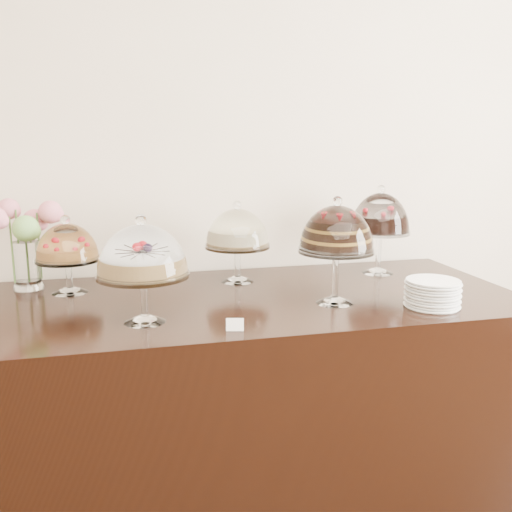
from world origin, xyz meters
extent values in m
cube|color=beige|center=(0.00, 3.00, 1.50)|extent=(5.00, 0.04, 3.00)
cube|color=black|center=(-0.18, 2.45, 0.45)|extent=(2.20, 1.00, 0.90)
cone|color=white|center=(-0.64, 2.22, 0.91)|extent=(0.15, 0.15, 0.02)
cylinder|color=white|center=(-0.64, 2.22, 1.00)|extent=(0.03, 0.03, 0.14)
cylinder|color=white|center=(-0.64, 2.22, 1.07)|extent=(0.33, 0.33, 0.01)
cylinder|color=#A8824A|center=(-0.64, 2.22, 1.11)|extent=(0.27, 0.27, 0.06)
sphere|color=red|center=(-0.56, 2.24, 1.15)|extent=(0.02, 0.02, 0.02)
sphere|color=red|center=(-0.69, 2.27, 1.15)|extent=(0.02, 0.02, 0.02)
sphere|color=red|center=(-0.65, 2.14, 1.15)|extent=(0.02, 0.02, 0.02)
sphere|color=white|center=(-0.64, 2.22, 1.27)|extent=(0.04, 0.04, 0.04)
cone|color=white|center=(0.11, 2.28, 0.91)|extent=(0.15, 0.15, 0.02)
cylinder|color=white|center=(0.11, 2.28, 1.02)|extent=(0.03, 0.03, 0.18)
cylinder|color=white|center=(0.11, 2.28, 1.11)|extent=(0.30, 0.30, 0.01)
cylinder|color=black|center=(0.11, 2.28, 1.17)|extent=(0.21, 0.21, 0.11)
sphere|color=red|center=(0.17, 2.30, 1.24)|extent=(0.02, 0.02, 0.02)
sphere|color=red|center=(0.12, 2.34, 1.24)|extent=(0.02, 0.02, 0.02)
sphere|color=red|center=(0.07, 2.32, 1.24)|extent=(0.02, 0.02, 0.02)
sphere|color=red|center=(0.05, 2.26, 1.24)|extent=(0.02, 0.02, 0.02)
sphere|color=red|center=(0.10, 2.22, 1.24)|extent=(0.02, 0.02, 0.02)
sphere|color=red|center=(0.15, 2.24, 1.24)|extent=(0.02, 0.02, 0.02)
sphere|color=white|center=(0.11, 2.28, 1.30)|extent=(0.04, 0.04, 0.04)
cone|color=white|center=(-0.19, 2.71, 0.91)|extent=(0.15, 0.15, 0.02)
cylinder|color=white|center=(-0.19, 2.71, 0.99)|extent=(0.03, 0.03, 0.13)
cylinder|color=white|center=(-0.19, 2.71, 1.06)|extent=(0.29, 0.29, 0.01)
cylinder|color=#FCF0C3|center=(-0.19, 2.71, 1.10)|extent=(0.24, 0.24, 0.07)
sphere|color=white|center=(-0.19, 2.71, 1.25)|extent=(0.04, 0.04, 0.04)
cone|color=white|center=(0.50, 2.71, 0.91)|extent=(0.15, 0.15, 0.02)
cylinder|color=white|center=(0.50, 2.71, 1.01)|extent=(0.03, 0.03, 0.17)
cylinder|color=white|center=(0.50, 2.71, 1.10)|extent=(0.29, 0.29, 0.01)
cylinder|color=black|center=(0.50, 2.71, 1.14)|extent=(0.23, 0.23, 0.07)
sphere|color=red|center=(0.56, 2.72, 1.19)|extent=(0.02, 0.02, 0.02)
sphere|color=red|center=(0.45, 2.75, 1.19)|extent=(0.02, 0.02, 0.02)
sphere|color=red|center=(0.49, 2.64, 1.19)|extent=(0.02, 0.02, 0.02)
sphere|color=white|center=(0.50, 2.71, 1.30)|extent=(0.04, 0.04, 0.04)
cone|color=white|center=(-0.92, 2.69, 0.91)|extent=(0.15, 0.15, 0.02)
cylinder|color=white|center=(-0.92, 2.69, 0.98)|extent=(0.03, 0.03, 0.11)
cylinder|color=white|center=(-0.92, 2.69, 1.04)|extent=(0.26, 0.26, 0.01)
cylinder|color=#C6833A|center=(-0.92, 2.69, 1.07)|extent=(0.22, 0.22, 0.04)
sphere|color=red|center=(-0.86, 2.71, 1.10)|extent=(0.02, 0.02, 0.02)
sphere|color=red|center=(-0.91, 2.75, 1.10)|extent=(0.02, 0.02, 0.02)
sphere|color=red|center=(-0.97, 2.73, 1.10)|extent=(0.02, 0.02, 0.02)
sphere|color=red|center=(-0.98, 2.67, 1.10)|extent=(0.02, 0.02, 0.02)
sphere|color=red|center=(-0.94, 2.63, 1.10)|extent=(0.02, 0.02, 0.02)
sphere|color=red|center=(-0.88, 2.65, 1.10)|extent=(0.02, 0.02, 0.02)
sphere|color=white|center=(-0.92, 2.69, 1.21)|extent=(0.04, 0.04, 0.04)
cylinder|color=white|center=(-1.10, 2.80, 1.00)|extent=(0.11, 0.11, 0.21)
cylinder|color=#476B2D|center=(-1.05, 2.81, 1.08)|extent=(0.01, 0.01, 0.29)
sphere|color=pink|center=(-0.99, 2.82, 1.23)|extent=(0.10, 0.10, 0.10)
cylinder|color=#476B2D|center=(-1.08, 2.83, 1.06)|extent=(0.01, 0.01, 0.25)
sphere|color=pink|center=(-1.06, 2.87, 1.19)|extent=(0.10, 0.10, 0.10)
cylinder|color=#476B2D|center=(-1.13, 2.83, 1.09)|extent=(0.01, 0.01, 0.30)
sphere|color=pink|center=(-1.17, 2.87, 1.24)|extent=(0.09, 0.09, 0.09)
cylinder|color=#476B2D|center=(-1.15, 2.75, 1.08)|extent=(0.01, 0.01, 0.28)
cylinder|color=#476B2D|center=(-1.09, 2.76, 1.06)|extent=(0.01, 0.01, 0.23)
sphere|color=#6DA34F|center=(-1.08, 2.73, 1.17)|extent=(0.11, 0.11, 0.11)
cylinder|color=white|center=(0.46, 2.14, 0.90)|extent=(0.21, 0.21, 0.01)
cylinder|color=white|center=(0.46, 2.14, 0.92)|extent=(0.20, 0.20, 0.01)
cylinder|color=white|center=(0.46, 2.14, 0.93)|extent=(0.21, 0.21, 0.01)
cylinder|color=white|center=(0.46, 2.14, 0.94)|extent=(0.20, 0.20, 0.01)
cylinder|color=white|center=(0.46, 2.14, 0.95)|extent=(0.21, 0.21, 0.01)
cylinder|color=white|center=(0.46, 2.14, 0.96)|extent=(0.20, 0.20, 0.01)
cylinder|color=white|center=(0.46, 2.14, 0.97)|extent=(0.21, 0.21, 0.01)
cylinder|color=white|center=(0.46, 2.14, 0.98)|extent=(0.20, 0.20, 0.01)
cylinder|color=white|center=(0.46, 2.14, 0.99)|extent=(0.21, 0.21, 0.01)
cylinder|color=white|center=(0.46, 2.14, 1.00)|extent=(0.20, 0.20, 0.01)
cube|color=white|center=(-0.34, 2.05, 0.92)|extent=(0.06, 0.03, 0.04)
camera|label=1|loc=(-0.71, 0.24, 1.54)|focal=40.00mm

